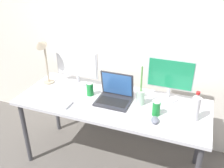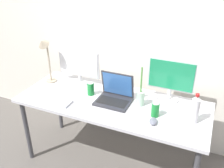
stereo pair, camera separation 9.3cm
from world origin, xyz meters
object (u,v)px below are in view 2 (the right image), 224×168
(keyboard_main, at_px, (51,100))
(water_bottle, at_px, (195,109))
(desk_lamp, at_px, (45,52))
(work_desk, at_px, (112,107))
(monitor_center, at_px, (171,79))
(bamboo_vase, at_px, (140,97))
(mouse_by_keyboard, at_px, (153,121))
(soda_can_by_laptop, at_px, (91,89))
(monitor_left, at_px, (79,66))
(soda_can_near_keyboard, at_px, (155,110))
(laptop_silver, at_px, (115,95))

(keyboard_main, height_order, water_bottle, water_bottle)
(water_bottle, xyz_separation_m, desk_lamp, (-1.48, 0.11, 0.22))
(work_desk, relative_size, monitor_center, 4.20)
(water_bottle, bearing_deg, bamboo_vase, 170.51)
(mouse_by_keyboard, relative_size, bamboo_vase, 0.27)
(soda_can_by_laptop, relative_size, bamboo_vase, 0.34)
(monitor_left, bearing_deg, keyboard_main, -97.41)
(keyboard_main, bearing_deg, mouse_by_keyboard, 2.98)
(keyboard_main, relative_size, mouse_by_keyboard, 4.14)
(keyboard_main, xyz_separation_m, soda_can_by_laptop, (0.28, 0.25, 0.05))
(water_bottle, distance_m, desk_lamp, 1.50)
(work_desk, bearing_deg, mouse_by_keyboard, -21.85)
(work_desk, distance_m, desk_lamp, 0.86)
(keyboard_main, height_order, soda_can_by_laptop, soda_can_by_laptop)
(water_bottle, bearing_deg, desk_lamp, 175.72)
(water_bottle, xyz_separation_m, bamboo_vase, (-0.47, 0.08, -0.04))
(bamboo_vase, bearing_deg, monitor_center, 41.32)
(water_bottle, bearing_deg, soda_can_by_laptop, 175.85)
(mouse_by_keyboard, height_order, soda_can_near_keyboard, soda_can_near_keyboard)
(monitor_center, height_order, keyboard_main, monitor_center)
(keyboard_main, distance_m, bamboo_vase, 0.82)
(mouse_by_keyboard, xyz_separation_m, soda_can_near_keyboard, (-0.01, 0.10, 0.04))
(work_desk, xyz_separation_m, soda_can_near_keyboard, (0.42, -0.07, 0.13))
(work_desk, relative_size, desk_lamp, 3.51)
(bamboo_vase, bearing_deg, work_desk, -169.67)
(monitor_center, relative_size, soda_can_by_laptop, 3.31)
(water_bottle, height_order, soda_can_by_laptop, water_bottle)
(soda_can_by_laptop, bearing_deg, monitor_center, 15.72)
(work_desk, distance_m, laptop_silver, 0.13)
(monitor_left, bearing_deg, soda_can_near_keyboard, -18.42)
(monitor_center, height_order, soda_can_by_laptop, monitor_center)
(laptop_silver, relative_size, keyboard_main, 0.77)
(keyboard_main, distance_m, mouse_by_keyboard, 0.96)
(laptop_silver, height_order, desk_lamp, desk_lamp)
(keyboard_main, height_order, bamboo_vase, bamboo_vase)
(monitor_center, height_order, mouse_by_keyboard, monitor_center)
(mouse_by_keyboard, bearing_deg, water_bottle, 15.22)
(mouse_by_keyboard, bearing_deg, monitor_left, 145.23)
(mouse_by_keyboard, height_order, bamboo_vase, bamboo_vase)
(work_desk, xyz_separation_m, bamboo_vase, (0.25, 0.05, 0.14))
(laptop_silver, height_order, water_bottle, laptop_silver)
(soda_can_by_laptop, bearing_deg, mouse_by_keyboard, -17.48)
(laptop_silver, relative_size, soda_can_near_keyboard, 2.46)
(work_desk, relative_size, bamboo_vase, 4.76)
(soda_can_near_keyboard, distance_m, bamboo_vase, 0.20)
(bamboo_vase, xyz_separation_m, desk_lamp, (-1.01, 0.03, 0.26))
(work_desk, distance_m, mouse_by_keyboard, 0.48)
(monitor_center, relative_size, keyboard_main, 1.03)
(work_desk, height_order, soda_can_near_keyboard, soda_can_near_keyboard)
(monitor_left, height_order, bamboo_vase, bamboo_vase)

